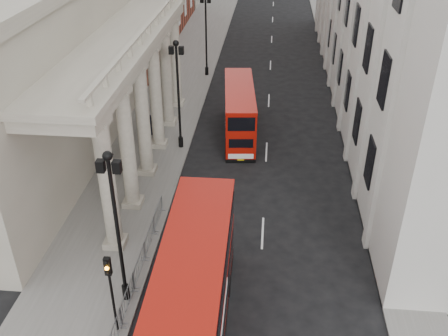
# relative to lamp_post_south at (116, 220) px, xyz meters

# --- Properties ---
(sidewalk_west) EXTENTS (6.00, 140.00, 0.12)m
(sidewalk_west) POSITION_rel_lamp_post_south_xyz_m (-2.40, 26.00, -4.85)
(sidewalk_west) COLOR slate
(sidewalk_west) RESTS_ON ground
(sidewalk_east) EXTENTS (3.00, 140.00, 0.12)m
(sidewalk_east) POSITION_rel_lamp_post_south_xyz_m (14.10, 26.00, -4.85)
(sidewalk_east) COLOR slate
(sidewalk_east) RESTS_ON ground
(kerb) EXTENTS (0.20, 140.00, 0.14)m
(kerb) POSITION_rel_lamp_post_south_xyz_m (0.55, 26.00, -4.84)
(kerb) COLOR slate
(kerb) RESTS_ON ground
(portico_building) EXTENTS (9.00, 28.00, 12.00)m
(portico_building) POSITION_rel_lamp_post_south_xyz_m (-9.90, 14.00, 1.09)
(portico_building) COLOR gray
(portico_building) RESTS_ON ground
(lamp_post_south) EXTENTS (1.05, 0.44, 8.32)m
(lamp_post_south) POSITION_rel_lamp_post_south_xyz_m (0.00, 0.00, 0.00)
(lamp_post_south) COLOR black
(lamp_post_south) RESTS_ON sidewalk_west
(lamp_post_mid) EXTENTS (1.05, 0.44, 8.32)m
(lamp_post_mid) POSITION_rel_lamp_post_south_xyz_m (0.00, 16.00, 0.00)
(lamp_post_mid) COLOR black
(lamp_post_mid) RESTS_ON sidewalk_west
(lamp_post_north) EXTENTS (1.05, 0.44, 8.32)m
(lamp_post_north) POSITION_rel_lamp_post_south_xyz_m (0.00, 32.00, 0.00)
(lamp_post_north) COLOR black
(lamp_post_north) RESTS_ON sidewalk_west
(traffic_light) EXTENTS (0.28, 0.33, 4.30)m
(traffic_light) POSITION_rel_lamp_post_south_xyz_m (0.10, -2.02, -1.80)
(traffic_light) COLOR black
(traffic_light) RESTS_ON sidewalk_west
(crowd_barriers) EXTENTS (0.50, 18.75, 1.10)m
(crowd_barriers) POSITION_rel_lamp_post_south_xyz_m (0.25, -1.77, -4.24)
(crowd_barriers) COLOR gray
(crowd_barriers) RESTS_ON sidewalk_west
(bus_near) EXTENTS (2.94, 11.55, 4.97)m
(bus_near) POSITION_rel_lamp_post_south_xyz_m (3.73, -1.89, -2.31)
(bus_near) COLOR #930E06
(bus_near) RESTS_ON ground
(bus_far) EXTENTS (3.14, 9.47, 4.01)m
(bus_far) POSITION_rel_lamp_post_south_xyz_m (4.30, 18.69, -2.81)
(bus_far) COLOR #A61007
(bus_far) RESTS_ON ground
(pedestrian_a) EXTENTS (0.73, 0.56, 1.80)m
(pedestrian_a) POSITION_rel_lamp_post_south_xyz_m (-3.81, 10.51, -3.89)
(pedestrian_a) COLOR black
(pedestrian_a) RESTS_ON sidewalk_west
(pedestrian_b) EXTENTS (0.86, 0.70, 1.69)m
(pedestrian_b) POSITION_rel_lamp_post_south_xyz_m (-4.55, 12.49, -3.95)
(pedestrian_b) COLOR black
(pedestrian_b) RESTS_ON sidewalk_west
(pedestrian_c) EXTENTS (0.99, 0.91, 1.71)m
(pedestrian_c) POSITION_rel_lamp_post_south_xyz_m (-2.86, 17.84, -3.94)
(pedestrian_c) COLOR black
(pedestrian_c) RESTS_ON sidewalk_west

